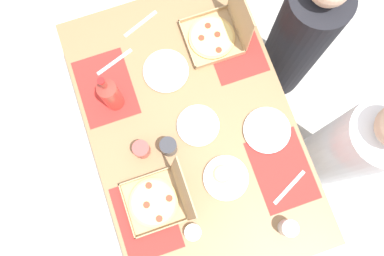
# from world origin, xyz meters

# --- Properties ---
(ground_plane) EXTENTS (6.00, 6.00, 0.00)m
(ground_plane) POSITION_xyz_m (0.00, 0.00, 0.00)
(ground_plane) COLOR beige
(dining_table) EXTENTS (1.48, 0.97, 0.77)m
(dining_table) POSITION_xyz_m (0.00, 0.00, 0.66)
(dining_table) COLOR #3F3328
(dining_table) RESTS_ON ground_plane
(placemat_near_left) EXTENTS (0.36, 0.26, 0.00)m
(placemat_near_left) POSITION_xyz_m (-0.33, -0.34, 0.78)
(placemat_near_left) COLOR red
(placemat_near_left) RESTS_ON dining_table
(placemat_near_right) EXTENTS (0.36, 0.26, 0.00)m
(placemat_near_right) POSITION_xyz_m (0.33, -0.34, 0.78)
(placemat_near_right) COLOR red
(placemat_near_right) RESTS_ON dining_table
(placemat_far_left) EXTENTS (0.36, 0.26, 0.00)m
(placemat_far_left) POSITION_xyz_m (-0.33, 0.34, 0.78)
(placemat_far_left) COLOR red
(placemat_far_left) RESTS_ON dining_table
(placemat_far_right) EXTENTS (0.36, 0.26, 0.00)m
(placemat_far_right) POSITION_xyz_m (0.33, 0.34, 0.78)
(placemat_far_right) COLOR red
(placemat_far_right) RESTS_ON dining_table
(pizza_box_corner_left) EXTENTS (0.26, 0.30, 0.29)m
(pizza_box_corner_left) POSITION_xyz_m (0.28, -0.25, 0.82)
(pizza_box_corner_left) COLOR tan
(pizza_box_corner_left) RESTS_ON dining_table
(pizza_box_edge_far) EXTENTS (0.27, 0.27, 0.30)m
(pizza_box_edge_far) POSITION_xyz_m (-0.41, 0.28, 0.82)
(pizza_box_edge_far) COLOR tan
(pizza_box_edge_far) RESTS_ON dining_table
(plate_far_left) EXTENTS (0.21, 0.21, 0.03)m
(plate_far_left) POSITION_xyz_m (0.28, 0.07, 0.78)
(plate_far_left) COLOR white
(plate_far_left) RESTS_ON dining_table
(plate_middle) EXTENTS (0.21, 0.21, 0.02)m
(plate_middle) POSITION_xyz_m (0.00, 0.03, 0.78)
(plate_middle) COLOR white
(plate_middle) RESTS_ON dining_table
(plate_near_left) EXTENTS (0.23, 0.23, 0.02)m
(plate_near_left) POSITION_xyz_m (-0.31, -0.03, 0.78)
(plate_near_left) COLOR white
(plate_near_left) RESTS_ON dining_table
(plate_far_right) EXTENTS (0.23, 0.23, 0.02)m
(plate_far_right) POSITION_xyz_m (0.13, 0.34, 0.78)
(plate_far_right) COLOR white
(plate_far_right) RESTS_ON dining_table
(soda_bottle) EXTENTS (0.09, 0.09, 0.32)m
(soda_bottle) POSITION_xyz_m (-0.25, -0.31, 0.91)
(soda_bottle) COLOR #B2382D
(soda_bottle) RESTS_ON dining_table
(cup_red) EXTENTS (0.08, 0.08, 0.09)m
(cup_red) POSITION_xyz_m (0.03, -0.26, 0.82)
(cup_red) COLOR #BF4742
(cup_red) RESTS_ON dining_table
(cup_spare) EXTENTS (0.08, 0.08, 0.10)m
(cup_spare) POSITION_xyz_m (0.06, -0.14, 0.83)
(cup_spare) COLOR #333338
(cup_spare) RESTS_ON dining_table
(cup_clear_left) EXTENTS (0.08, 0.08, 0.10)m
(cup_clear_left) POSITION_xyz_m (0.58, 0.25, 0.82)
(cup_clear_left) COLOR silver
(cup_clear_left) RESTS_ON dining_table
(condiment_bowl) EXTENTS (0.08, 0.08, 0.04)m
(condiment_bowl) POSITION_xyz_m (0.46, -0.15, 0.79)
(condiment_bowl) COLOR white
(condiment_bowl) RESTS_ON dining_table
(knife_by_near_left) EXTENTS (0.09, 0.20, 0.00)m
(knife_by_near_left) POSITION_xyz_m (-0.45, -0.26, 0.78)
(knife_by_near_left) COLOR #B7B7BC
(knife_by_near_left) RESTS_ON dining_table
(knife_by_far_left) EXTENTS (0.10, 0.20, 0.00)m
(knife_by_far_left) POSITION_xyz_m (-0.60, -0.07, 0.78)
(knife_by_far_left) COLOR #B7B7BC
(knife_by_far_left) RESTS_ON dining_table
(knife_by_far_right) EXTENTS (0.11, 0.20, 0.00)m
(knife_by_far_right) POSITION_xyz_m (0.42, 0.34, 0.78)
(knife_by_far_right) COLOR #B7B7BC
(knife_by_far_right) RESTS_ON dining_table
(diner_left_seat) EXTENTS (0.32, 0.32, 1.20)m
(diner_left_seat) POSITION_xyz_m (-0.33, 0.75, 0.54)
(diner_left_seat) COLOR black
(diner_left_seat) RESTS_ON ground_plane
(diner_right_seat) EXTENTS (0.32, 0.32, 1.23)m
(diner_right_seat) POSITION_xyz_m (0.33, 0.75, 0.56)
(diner_right_seat) COLOR white
(diner_right_seat) RESTS_ON ground_plane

